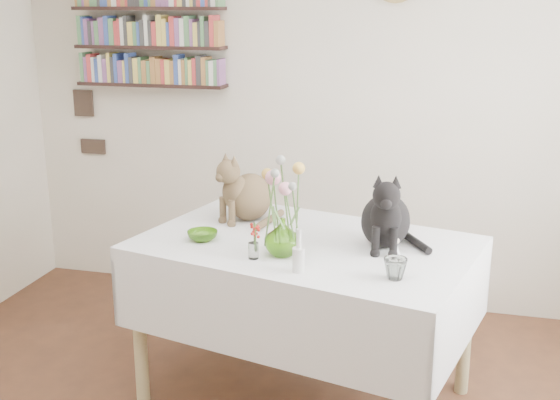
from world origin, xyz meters
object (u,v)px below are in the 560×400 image
(tabby_cat, at_px, (250,185))
(black_cat, at_px, (386,207))
(bookshelf_unit, at_px, (149,14))
(dining_table, at_px, (305,282))
(flower_vase, at_px, (283,237))

(tabby_cat, xyz_separation_m, black_cat, (0.73, -0.24, 0.00))
(bookshelf_unit, bearing_deg, dining_table, -42.30)
(black_cat, bearing_deg, dining_table, -178.22)
(dining_table, distance_m, tabby_cat, 0.61)
(black_cat, bearing_deg, flower_vase, -155.33)
(tabby_cat, bearing_deg, bookshelf_unit, 171.91)
(tabby_cat, bearing_deg, black_cat, 17.05)
(dining_table, height_order, flower_vase, flower_vase)
(flower_vase, bearing_deg, bookshelf_unit, 131.79)
(dining_table, bearing_deg, black_cat, 7.32)
(tabby_cat, height_order, black_cat, black_cat)
(dining_table, distance_m, bookshelf_unit, 2.14)
(black_cat, xyz_separation_m, bookshelf_unit, (-1.66, 1.13, 0.83))
(black_cat, relative_size, bookshelf_unit, 0.37)
(flower_vase, relative_size, bookshelf_unit, 0.17)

